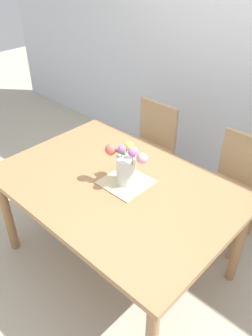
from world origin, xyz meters
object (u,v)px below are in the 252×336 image
object	(u,v)px
chair_right	(235,183)
chair_left	(150,144)
dining_table	(116,193)
flower_vase	(126,164)

from	to	relation	value
chair_right	chair_left	bearing A→B (deg)	0.00
dining_table	chair_right	size ratio (longest dim) A/B	1.80
chair_right	flower_vase	world-z (taller)	flower_vase
chair_right	flower_vase	distance (m)	1.02
dining_table	flower_vase	distance (m)	0.25
flower_vase	chair_right	bearing A→B (deg)	64.59
dining_table	chair_right	distance (m)	1.02
flower_vase	dining_table	bearing A→B (deg)	-128.87
chair_left	flower_vase	world-z (taller)	flower_vase
dining_table	chair_left	world-z (taller)	chair_left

